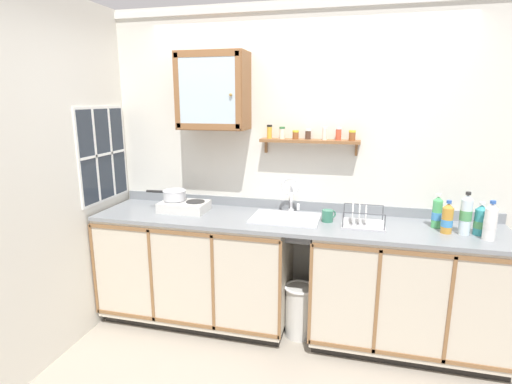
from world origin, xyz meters
The scene contains 21 objects.
floor centered at (0.00, 0.00, 0.00)m, with size 6.23×6.23×0.00m, color #9E9384.
back_wall centered at (0.00, 0.59, 1.33)m, with size 3.83×0.07×2.64m.
side_wall_left centered at (-1.64, -0.32, 1.32)m, with size 0.05×3.37×2.64m, color silver.
lower_cabinet_run centered at (-0.81, 0.26, 0.47)m, with size 1.60×0.63×0.94m.
lower_cabinet_run_right centered at (0.90, 0.26, 0.47)m, with size 1.42×0.63×0.94m.
countertop centered at (0.00, 0.25, 0.95)m, with size 3.19×0.66×0.03m, color gray.
backsplash centered at (0.00, 0.56, 1.01)m, with size 3.19×0.02×0.08m, color gray.
sink centered at (-0.05, 0.29, 0.94)m, with size 0.53×0.44×0.45m.
hot_plate_stove centered at (-0.92, 0.28, 1.01)m, with size 0.39×0.26×0.09m.
saucepan centered at (-1.01, 0.30, 1.10)m, with size 0.35×0.20×0.09m.
bottle_detergent_teal_0 centered at (1.33, 0.24, 1.07)m, with size 0.08×0.08×0.24m.
bottle_opaque_white_1 centered at (1.36, 0.14, 1.09)m, with size 0.08×0.08×0.27m.
bottle_water_clear_2 centered at (1.23, 0.22, 1.11)m, with size 0.08×0.08×0.31m.
bottle_juice_amber_3 centered at (1.11, 0.22, 1.07)m, with size 0.08×0.08×0.24m.
bottle_soda_green_4 centered at (1.06, 0.33, 1.08)m, with size 0.07×0.07×0.26m.
dish_rack centered at (0.53, 0.26, 1.00)m, with size 0.32×0.28×0.17m.
mug centered at (0.28, 0.29, 1.01)m, with size 0.11×0.10×0.09m.
wall_cabinet centered at (-0.68, 0.42, 1.95)m, with size 0.56×0.31×0.61m.
spice_shelf centered at (0.10, 0.50, 1.58)m, with size 0.80×0.14×0.23m.
window centered at (-1.61, 0.21, 1.44)m, with size 0.03×0.64×0.80m.
trash_bin centered at (0.09, 0.21, 0.23)m, with size 0.25×0.25×0.44m.
Camera 1 is at (0.47, -2.71, 1.89)m, focal length 27.94 mm.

